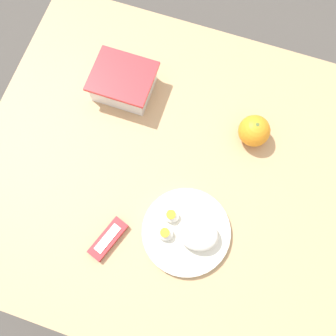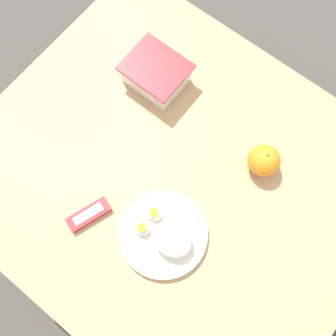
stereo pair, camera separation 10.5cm
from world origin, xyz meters
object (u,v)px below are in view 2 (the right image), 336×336
at_px(food_container, 156,74).
at_px(candy_bar, 89,215).
at_px(rice_plate, 165,235).
at_px(orange_fruit, 264,161).

relative_size(food_container, candy_bar, 1.39).
distance_m(food_container, rice_plate, 0.46).
bearing_deg(food_container, rice_plate, -48.44).
bearing_deg(food_container, orange_fruit, -4.06).
bearing_deg(orange_fruit, candy_bar, -125.07).
bearing_deg(food_container, candy_bar, -75.26).
distance_m(food_container, candy_bar, 0.44).
height_order(food_container, candy_bar, food_container).
xyz_separation_m(orange_fruit, candy_bar, (-0.28, -0.40, -0.03)).
bearing_deg(orange_fruit, food_container, 175.94).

